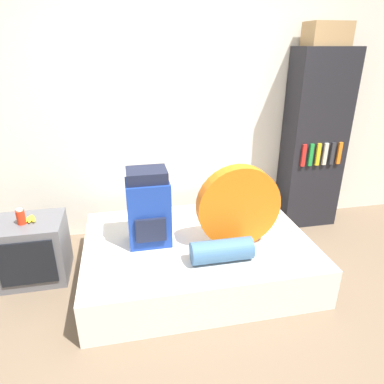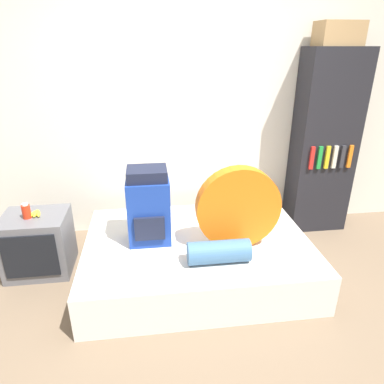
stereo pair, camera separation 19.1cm
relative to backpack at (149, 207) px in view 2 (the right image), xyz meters
name	(u,v)px [view 2 (the right image)]	position (x,y,z in m)	size (l,w,h in m)	color
ground_plane	(210,332)	(0.40, -0.75, -0.68)	(16.00, 16.00, 0.00)	brown
wall_back	(183,111)	(0.40, 0.92, 0.62)	(8.00, 0.05, 2.60)	silver
bed	(197,256)	(0.41, -0.03, -0.50)	(1.94, 1.38, 0.36)	silver
backpack	(149,207)	(0.00, 0.00, 0.00)	(0.35, 0.31, 0.66)	navy
tent_bag	(238,208)	(0.72, -0.17, 0.03)	(0.70, 0.12, 0.70)	orange
sleeping_roll	(219,252)	(0.52, -0.40, -0.23)	(0.49, 0.18, 0.18)	#3D668E
television	(38,243)	(-1.01, 0.20, -0.40)	(0.56, 0.48, 0.55)	#5B5B60
canister	(26,211)	(-1.04, 0.18, -0.06)	(0.07, 0.07, 0.14)	red
banana_bunch	(36,213)	(-0.98, 0.22, -0.11)	(0.11, 0.14, 0.03)	yellow
bookshelf	(324,144)	(1.87, 0.71, 0.28)	(0.62, 0.36, 1.91)	black
cardboard_box	(339,33)	(1.84, 0.71, 1.34)	(0.41, 0.27, 0.22)	#A88456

